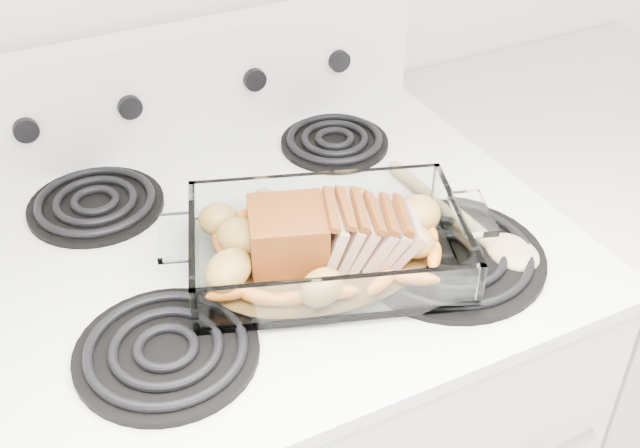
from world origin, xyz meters
name	(u,v)px	position (x,y,z in m)	size (l,w,h in m)	color
electric_range	(276,444)	(0.00, 1.66, 0.48)	(0.78, 0.70, 1.12)	white
counter_right	(579,328)	(0.67, 1.66, 0.47)	(0.58, 0.68, 0.93)	beige
baking_dish	(327,251)	(0.04, 1.55, 0.96)	(0.34, 0.22, 0.07)	silver
pork_roast	(318,238)	(0.03, 1.55, 0.99)	(0.21, 0.09, 0.08)	brown
roast_vegetables	(312,231)	(0.04, 1.59, 0.97)	(0.35, 0.19, 0.04)	orange
wooden_spoon	(479,230)	(0.25, 1.52, 0.95)	(0.07, 0.29, 0.02)	tan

